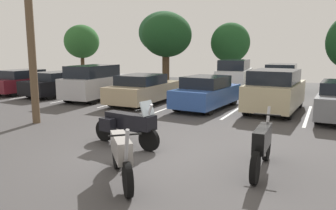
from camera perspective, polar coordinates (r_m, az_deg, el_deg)
ground at (r=8.61m, az=-5.06°, el=-8.82°), size 44.00×44.00×0.10m
motorcycle_touring at (r=9.12m, az=-7.10°, el=-3.36°), size 2.31×0.95×1.35m
motorcycle_second at (r=7.56m, az=16.09°, el=-6.81°), size 0.62×2.26×1.33m
motorcycle_third at (r=6.78m, az=-8.15°, el=-8.57°), size 1.57×1.70×1.30m
parking_stripes at (r=15.46m, az=6.56°, el=-0.35°), size 26.83×4.82×0.01m
car_maroon at (r=22.08m, az=-23.47°, el=3.79°), size 1.88×4.62×1.46m
car_black at (r=20.18m, az=-18.43°, el=3.53°), size 2.17×4.49×1.40m
car_silver at (r=18.02m, az=-12.48°, el=3.86°), size 2.00×4.46×1.86m
car_tan at (r=16.34m, az=-4.25°, el=2.77°), size 1.98×4.70×1.46m
car_blue at (r=15.05m, az=6.76°, el=2.16°), size 2.11×4.35×1.49m
car_champagne at (r=14.88m, az=18.17°, el=2.36°), size 2.15×4.39×1.83m
car_far_white at (r=22.45m, az=11.55°, el=5.17°), size 2.23×4.87×2.01m
car_far_green at (r=22.12m, az=19.15°, el=4.48°), size 1.97×4.28×1.78m
tree_far_left at (r=31.28m, az=-0.69°, el=12.50°), size 4.76×4.76×6.19m
tree_center at (r=36.08m, az=-14.83°, el=10.64°), size 3.64×3.64×5.24m
tree_left at (r=27.40m, az=10.82°, el=10.60°), size 3.15×3.15×4.82m
tree_center_right at (r=25.82m, az=-0.21°, el=12.09°), size 3.87×3.87×5.49m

